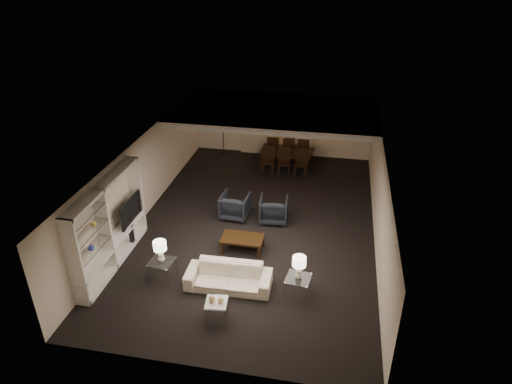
{
  "coord_description": "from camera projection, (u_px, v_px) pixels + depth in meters",
  "views": [
    {
      "loc": [
        2.2,
        -11.56,
        7.37
      ],
      "look_at": [
        0.0,
        0.0,
        1.1
      ],
      "focal_mm": 32.0,
      "sensor_mm": 36.0,
      "label": 1
    }
  ],
  "objects": [
    {
      "name": "coffee_table",
      "position": [
        243.0,
        244.0,
        12.56
      ],
      "size": [
        1.15,
        0.68,
        0.41
      ],
      "primitive_type": null,
      "rotation": [
        0.0,
        0.0,
        -0.01
      ],
      "color": "black",
      "rests_on": "floor"
    },
    {
      "name": "armchair_left",
      "position": [
        235.0,
        206.0,
        14.04
      ],
      "size": [
        0.89,
        0.91,
        0.78
      ],
      "primitive_type": "imported",
      "rotation": [
        0.0,
        0.0,
        3.07
      ],
      "color": "black",
      "rests_on": "floor"
    },
    {
      "name": "armchair_right",
      "position": [
        274.0,
        209.0,
        13.85
      ],
      "size": [
        0.9,
        0.92,
        0.78
      ],
      "primitive_type": "imported",
      "rotation": [
        0.0,
        0.0,
        3.23
      ],
      "color": "black",
      "rests_on": "floor"
    },
    {
      "name": "television",
      "position": [
        127.0,
        210.0,
        12.45
      ],
      "size": [
        1.18,
        0.15,
        0.68
      ],
      "primitive_type": "imported",
      "rotation": [
        0.0,
        0.0,
        1.57
      ],
      "color": "black",
      "rests_on": "media_unit"
    },
    {
      "name": "floor",
      "position": [
        256.0,
        224.0,
        13.85
      ],
      "size": [
        11.0,
        11.0,
        0.0
      ],
      "primitive_type": "plane",
      "color": "black",
      "rests_on": "ground"
    },
    {
      "name": "wall_right",
      "position": [
        379.0,
        198.0,
        12.68
      ],
      "size": [
        0.02,
        11.0,
        2.5
      ],
      "primitive_type": "cube",
      "color": "beige",
      "rests_on": "ground"
    },
    {
      "name": "door",
      "position": [
        299.0,
        131.0,
        17.98
      ],
      "size": [
        0.9,
        0.05,
        2.1
      ],
      "primitive_type": "cube",
      "color": "silver",
      "rests_on": "wall_back"
    },
    {
      "name": "ceiling_soffit",
      "position": [
        275.0,
        112.0,
        15.76
      ],
      "size": [
        7.0,
        4.0,
        0.2
      ],
      "primitive_type": "cube",
      "color": "silver",
      "rests_on": "ceiling"
    },
    {
      "name": "vase_blue",
      "position": [
        91.0,
        247.0,
        10.79
      ],
      "size": [
        0.16,
        0.16,
        0.16
      ],
      "primitive_type": "imported",
      "color": "navy",
      "rests_on": "media_unit"
    },
    {
      "name": "table_lamp_left",
      "position": [
        160.0,
        252.0,
        11.16
      ],
      "size": [
        0.34,
        0.34,
        0.59
      ],
      "primitive_type": null,
      "rotation": [
        0.0,
        0.0,
        0.04
      ],
      "color": "#F0E6CB",
      "rests_on": "side_table_left"
    },
    {
      "name": "chair_fl",
      "position": [
        273.0,
        148.0,
        17.83
      ],
      "size": [
        0.49,
        0.49,
        1.02
      ],
      "primitive_type": null,
      "rotation": [
        0.0,
        0.0,
        3.19
      ],
      "color": "black",
      "rests_on": "floor"
    },
    {
      "name": "chair_fm",
      "position": [
        288.0,
        149.0,
        17.73
      ],
      "size": [
        0.53,
        0.53,
        1.02
      ],
      "primitive_type": null,
      "rotation": [
        0.0,
        0.0,
        3.27
      ],
      "color": "black",
      "rests_on": "floor"
    },
    {
      "name": "sofa",
      "position": [
        229.0,
        277.0,
        11.12
      ],
      "size": [
        2.11,
        0.86,
        0.61
      ],
      "primitive_type": "imported",
      "rotation": [
        0.0,
        0.0,
        0.02
      ],
      "color": "beige",
      "rests_on": "floor"
    },
    {
      "name": "wall_left",
      "position": [
        143.0,
        178.0,
        13.84
      ],
      "size": [
        0.02,
        11.0,
        2.5
      ],
      "primitive_type": "cube",
      "color": "beige",
      "rests_on": "ground"
    },
    {
      "name": "table_lamp_right",
      "position": [
        299.0,
        268.0,
        10.6
      ],
      "size": [
        0.36,
        0.36,
        0.59
      ],
      "primitive_type": null,
      "rotation": [
        0.0,
        0.0,
        -0.12
      ],
      "color": "beige",
      "rests_on": "side_table_right"
    },
    {
      "name": "gold_gourd_b",
      "position": [
        221.0,
        300.0,
        10.04
      ],
      "size": [
        0.13,
        0.13,
        0.13
      ],
      "primitive_type": "sphere",
      "color": "#F1D97F",
      "rests_on": "marble_table"
    },
    {
      "name": "ceiling",
      "position": [
        256.0,
        148.0,
        12.67
      ],
      "size": [
        7.0,
        11.0,
        0.02
      ],
      "primitive_type": "cube",
      "color": "silver",
      "rests_on": "ground"
    },
    {
      "name": "chair_nm",
      "position": [
        284.0,
        162.0,
        16.61
      ],
      "size": [
        0.51,
        0.51,
        1.02
      ],
      "primitive_type": null,
      "rotation": [
        0.0,
        0.0,
        0.08
      ],
      "color": "black",
      "rests_on": "floor"
    },
    {
      "name": "side_table_right",
      "position": [
        298.0,
        287.0,
        10.86
      ],
      "size": [
        0.64,
        0.64,
        0.54
      ],
      "primitive_type": null,
      "rotation": [
        0.0,
        0.0,
        -0.12
      ],
      "color": "white",
      "rests_on": "floor"
    },
    {
      "name": "chair_nr",
      "position": [
        300.0,
        164.0,
        16.51
      ],
      "size": [
        0.5,
        0.5,
        1.02
      ],
      "primitive_type": null,
      "rotation": [
        0.0,
        0.0,
        -0.07
      ],
      "color": "black",
      "rests_on": "floor"
    },
    {
      "name": "curtains",
      "position": [
        259.0,
        125.0,
        18.13
      ],
      "size": [
        1.5,
        0.12,
        2.4
      ],
      "primitive_type": "cube",
      "color": "beige",
      "rests_on": "wall_back"
    },
    {
      "name": "floor_speaker",
      "position": [
        131.0,
        231.0,
        12.63
      ],
      "size": [
        0.12,
        0.12,
        0.96
      ],
      "primitive_type": "cube",
      "rotation": [
        0.0,
        0.0,
        -0.14
      ],
      "color": "black",
      "rests_on": "floor"
    },
    {
      "name": "wall_front",
      "position": [
        201.0,
        321.0,
        8.49
      ],
      "size": [
        7.0,
        0.02,
        2.5
      ],
      "primitive_type": "cube",
      "color": "beige",
      "rests_on": "ground"
    },
    {
      "name": "side_table_left",
      "position": [
        163.0,
        270.0,
        11.42
      ],
      "size": [
        0.63,
        0.63,
        0.54
      ],
      "primitive_type": null,
      "rotation": [
        0.0,
        0.0,
        -0.11
      ],
      "color": "white",
      "rests_on": "floor"
    },
    {
      "name": "wall_back",
      "position": [
        282.0,
        125.0,
        18.03
      ],
      "size": [
        7.0,
        0.02,
        2.5
      ],
      "primitive_type": "cube",
      "color": "beige",
      "rests_on": "ground"
    },
    {
      "name": "chair_nl",
      "position": [
        268.0,
        161.0,
        16.71
      ],
      "size": [
        0.48,
        0.48,
        1.02
      ],
      "primitive_type": null,
      "rotation": [
        0.0,
        0.0,
        0.02
      ],
      "color": "black",
      "rests_on": "floor"
    },
    {
      "name": "floor_lamp",
      "position": [
        223.0,
        131.0,
        18.31
      ],
      "size": [
        0.27,
        0.27,
        1.86
      ],
      "primitive_type": null,
      "rotation": [
        0.0,
        0.0,
        -0.02
      ],
      "color": "black",
      "rests_on": "floor"
    },
    {
      "name": "vase_amber",
      "position": [
        93.0,
        223.0,
        10.8
      ],
      "size": [
        0.15,
        0.15,
        0.16
      ],
      "primitive_type": "imported",
      "color": "gold",
      "rests_on": "media_unit"
    },
    {
      "name": "marble_table",
      "position": [
        217.0,
        310.0,
        10.2
      ],
      "size": [
        0.53,
        0.53,
        0.48
      ],
      "primitive_type": null,
      "rotation": [
        0.0,
        0.0,
        0.12
      ],
      "color": "white",
      "rests_on": "floor"
    },
    {
      "name": "dining_table",
      "position": [
        286.0,
        160.0,
        17.25
      ],
      "size": [
        2.04,
        1.26,
        0.69
      ],
      "primitive_type": "imported",
      "rotation": [
        0.0,
        0.0,
        -0.09
      ],
      "color": "black",
      "rests_on": "floor"
    },
    {
      "name": "chair_fr",
      "position": [
        304.0,
        150.0,
        17.63
      ],
      "size": [
        0.51,
        0.51,
        1.02
      ],
      "primitive_type": null,
      "rotation": [
        0.0,
        0.0,
        3.06
      ],
      "color": "black",
      "rests_on": "floor"
    },
    {
      "name": "painting",
      "position": [
        336.0,
        121.0,
        17.51
      ],
      "size": [
        0.95,
        0.04,
        0.65
      ],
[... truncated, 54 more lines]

